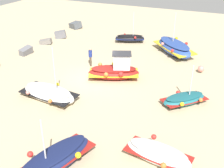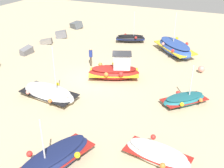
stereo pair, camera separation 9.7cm
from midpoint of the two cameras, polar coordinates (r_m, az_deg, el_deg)
name	(u,v)px [view 1 (the left image)]	position (r m, az deg, el deg)	size (l,w,h in m)	color
ground_plane	(95,78)	(22.76, -3.56, 1.14)	(57.60, 57.60, 0.00)	tan
fishing_boat_0	(130,38)	(31.25, 3.57, 9.30)	(2.19, 3.39, 3.40)	black
fishing_boat_1	(115,70)	(22.47, 0.51, 2.81)	(3.20, 4.46, 2.18)	maroon
fishing_boat_2	(49,93)	(20.10, -12.96, -1.84)	(2.32, 4.50, 4.02)	white
fishing_boat_3	(55,160)	(14.21, -11.82, -14.90)	(4.60, 2.67, 3.10)	navy
fishing_boat_4	(184,99)	(19.63, 14.42, -3.03)	(3.26, 3.18, 2.81)	#1E6670
fishing_boat_5	(174,47)	(28.38, 12.47, 7.31)	(5.13, 5.02, 4.09)	#2D4C9E
fishing_boat_6	(158,154)	(14.59, 9.19, -13.89)	(2.00, 3.60, 0.86)	white
person_walking	(90,56)	(24.82, -4.55, 5.79)	(0.32, 0.32, 1.68)	brown
breakwater_rocks	(9,56)	(27.92, -20.50, 5.36)	(25.51, 2.78, 1.37)	slate
mooring_buoy_0	(201,69)	(24.73, 17.64, 2.99)	(0.54, 0.54, 0.65)	#3F3F42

